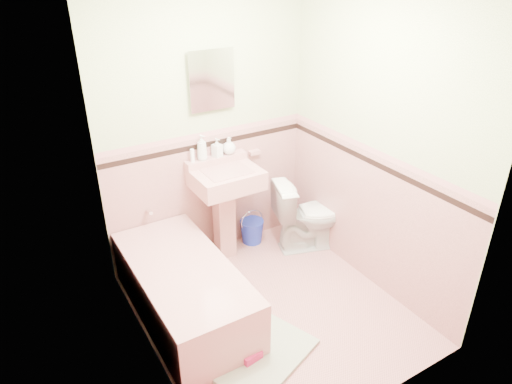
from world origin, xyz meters
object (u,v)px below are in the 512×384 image
soap_bottle_right (229,146)px  toilet (310,215)px  soap_bottle_mid (217,148)px  medicine_cabinet (211,80)px  bucket (252,231)px  bathtub (184,292)px  shoe (252,357)px  sink (227,215)px  soap_bottle_left (202,148)px

soap_bottle_right → toilet: 1.06m
soap_bottle_mid → medicine_cabinet: bearing=114.8°
soap_bottle_mid → toilet: soap_bottle_mid is taller
soap_bottle_right → bucket: (0.20, -0.06, -0.96)m
bathtub → shoe: (0.20, -0.74, -0.16)m
soap_bottle_right → bucket: 0.99m
soap_bottle_mid → sink: bearing=-94.4°
bathtub → soap_bottle_right: 1.38m
sink → shoe: sink is taller
bucket → shoe: size_ratio=1.62×
soap_bottle_left → soap_bottle_mid: 0.15m
sink → soap_bottle_left: size_ratio=4.02×
bathtub → soap_bottle_mid: size_ratio=8.77×
soap_bottle_left → shoe: 1.83m
toilet → soap_bottle_left: bearing=82.4°
sink → toilet: (0.79, -0.25, -0.11)m
sink → soap_bottle_right: bearing=52.9°
soap_bottle_left → toilet: 1.27m
bathtub → medicine_cabinet: (0.68, 0.74, 1.47)m
soap_bottle_right → soap_bottle_left: bearing=180.0°
soap_bottle_right → soap_bottle_mid: bearing=180.0°
medicine_cabinet → toilet: size_ratio=0.60×
bucket → sink: bearing=-161.3°
soap_bottle_right → bathtub: bearing=-139.0°
toilet → soap_bottle_mid: bearing=78.3°
sink → toilet: sink is taller
sink → bucket: size_ratio=3.86×
toilet → medicine_cabinet: bearing=77.1°
sink → soap_bottle_mid: bearing=85.6°
bathtub → soap_bottle_left: size_ratio=6.42×
toilet → soap_bottle_right: bearing=74.0°
bucket → soap_bottle_left: bearing=172.3°
bathtub → medicine_cabinet: bearing=47.4°
medicine_cabinet → soap_bottle_right: medicine_cabinet is taller
toilet → bathtub: bearing=118.0°
soap_bottle_left → bucket: 1.11m
shoe → toilet: bearing=30.0°
bathtub → soap_bottle_left: bearing=52.5°
bucket → toilet: bearing=-39.0°
soap_bottle_mid → bucket: soap_bottle_mid is taller
soap_bottle_right → shoe: size_ratio=1.06×
sink → bucket: bearing=18.7°
sink → toilet: 0.84m
soap_bottle_left → soap_bottle_mid: size_ratio=1.37×
soap_bottle_left → toilet: soap_bottle_left is taller
medicine_cabinet → shoe: bearing=-108.0°
toilet → shoe: 1.66m
soap_bottle_right → toilet: soap_bottle_right is taller
toilet → shoe: bearing=145.9°
sink → soap_bottle_right: 0.65m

